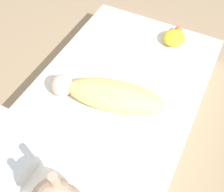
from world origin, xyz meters
TOP-DOWN VIEW (x-y plane):
  - ground_plane at (0.00, 0.00)m, footprint 12.00×12.00m
  - bed_mattress at (0.00, 0.00)m, footprint 1.50×0.88m
  - swaddled_baby at (-0.01, -0.00)m, footprint 0.29×0.61m
  - pillow at (-0.48, 0.28)m, footprint 0.32×0.32m
  - turtle_plush at (0.60, -0.15)m, footprint 0.19×0.14m

SIDE VIEW (x-z plane):
  - ground_plane at x=0.00m, z-range 0.00..0.00m
  - bed_mattress at x=0.00m, z-range 0.00..0.18m
  - turtle_plush at x=0.60m, z-range 0.18..0.24m
  - pillow at x=-0.48m, z-range 0.18..0.26m
  - swaddled_baby at x=-0.01m, z-range 0.18..0.31m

